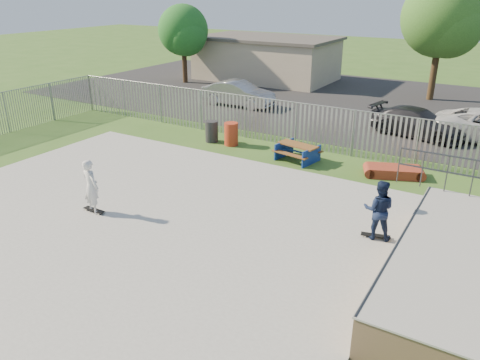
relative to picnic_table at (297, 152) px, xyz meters
The scene contains 17 objects.
ground 7.59m from the picnic_table, 104.38° to the right, with size 120.00×120.00×0.00m, color #365E20.
concrete_slab 7.59m from the picnic_table, 104.38° to the right, with size 15.00×12.00×0.15m, color #989893.
fence 2.97m from the picnic_table, 107.76° to the right, with size 26.04×16.02×2.00m.
picnic_table is the anchor object (origin of this frame).
funbox 3.88m from the picnic_table, ahead, with size 2.06×1.55×0.37m.
trash_bin_red 3.45m from the picnic_table, behind, with size 0.62×0.62×1.04m, color #A63119.
trash_bin_grey 4.49m from the picnic_table, behind, with size 0.59×0.59×0.98m, color #252527.
parking_lot 11.81m from the picnic_table, 99.18° to the left, with size 40.00×18.00×0.02m, color black.
car_silver 9.94m from the picnic_table, 135.51° to the left, with size 1.55×4.45×1.47m, color #A1A1A5.
car_dark 6.98m from the picnic_table, 60.41° to the left, with size 1.85×4.55×1.32m, color black.
building 18.56m from the picnic_table, 122.26° to the left, with size 10.40×6.40×3.20m.
tree_left 18.62m from the picnic_table, 141.97° to the left, with size 3.63×3.63×5.60m.
tree_mid 15.66m from the picnic_table, 80.47° to the left, with size 4.82×4.82×7.44m.
skateboard_a 6.89m from the picnic_table, 46.81° to the right, with size 0.82×0.39×0.08m.
skateboard_b 8.62m from the picnic_table, 112.44° to the right, with size 0.80×0.21×0.08m.
skater_navy 6.92m from the picnic_table, 46.81° to the right, with size 0.84×0.65×1.73m, color #131E3C.
skater_white 8.65m from the picnic_table, 112.44° to the right, with size 0.63×0.41×1.73m, color silver.
Camera 1 is at (9.31, -9.51, 6.66)m, focal length 35.00 mm.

